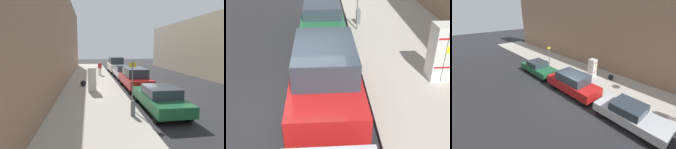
% 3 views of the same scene
% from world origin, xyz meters
% --- Properties ---
extents(ground_plane, '(80.00, 80.00, 0.00)m').
position_xyz_m(ground_plane, '(0.00, 0.00, 0.00)').
color(ground_plane, '#28282B').
extents(sidewalk_slab, '(4.65, 44.00, 0.14)m').
position_xyz_m(sidewalk_slab, '(-4.19, 0.00, 0.07)').
color(sidewalk_slab, '#B2ADA0').
rests_on(sidewalk_slab, ground).
extents(building_facade_near, '(2.42, 39.60, 9.18)m').
position_xyz_m(building_facade_near, '(-7.73, 0.00, 4.59)').
color(building_facade_near, '#937056').
rests_on(building_facade_near, ground).
extents(discarded_refrigerator, '(0.63, 0.68, 1.80)m').
position_xyz_m(discarded_refrigerator, '(-4.23, -1.28, 1.04)').
color(discarded_refrigerator, silver).
rests_on(discarded_refrigerator, sidewalk_slab).
extents(manhole_cover, '(0.70, 0.70, 0.02)m').
position_xyz_m(manhole_cover, '(-4.06, 1.63, 0.15)').
color(manhole_cover, '#47443F').
rests_on(manhole_cover, sidewalk_slab).
extents(street_sign_post, '(0.36, 0.07, 2.61)m').
position_xyz_m(street_sign_post, '(-2.20, -5.84, 1.60)').
color(street_sign_post, slate).
rests_on(street_sign_post, sidewalk_slab).
extents(fire_hydrant, '(0.22, 0.22, 0.79)m').
position_xyz_m(fire_hydrant, '(-2.36, -6.62, 0.55)').
color(fire_hydrant, slate).
rests_on(fire_hydrant, sidewalk_slab).
extents(trash_bag, '(0.50, 0.50, 0.50)m').
position_xyz_m(trash_bag, '(-4.95, 0.47, 0.40)').
color(trash_bag, black).
rests_on(trash_bag, sidewalk_slab).
extents(pedestrian_walking_far, '(0.47, 0.22, 1.63)m').
position_xyz_m(pedestrian_walking_far, '(-3.13, 6.79, 1.08)').
color(pedestrian_walking_far, beige).
rests_on(pedestrian_walking_far, sidewalk_slab).
extents(parked_sedan_green, '(1.85, 4.52, 1.38)m').
position_xyz_m(parked_sedan_green, '(-0.63, -5.67, 0.71)').
color(parked_sedan_green, '#1E6038').
rests_on(parked_sedan_green, ground).
extents(parked_suv_red, '(1.85, 4.71, 1.77)m').
position_xyz_m(parked_suv_red, '(-0.63, -0.44, 0.92)').
color(parked_suv_red, red).
rests_on(parked_suv_red, ground).
extents(parked_sedan_silver, '(1.82, 4.35, 1.40)m').
position_xyz_m(parked_sedan_silver, '(-0.63, 4.55, 0.73)').
color(parked_sedan_silver, silver).
rests_on(parked_sedan_silver, ground).
extents(parked_van_white, '(1.97, 5.00, 2.16)m').
position_xyz_m(parked_van_white, '(-0.63, 10.00, 1.07)').
color(parked_van_white, silver).
rests_on(parked_van_white, ground).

